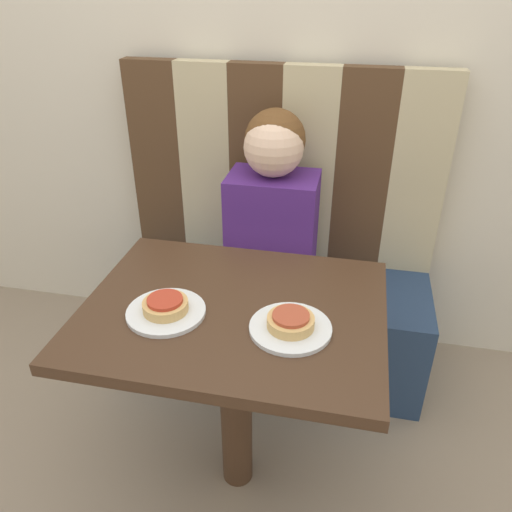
% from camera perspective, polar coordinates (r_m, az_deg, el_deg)
% --- Properties ---
extents(ground_plane, '(12.00, 12.00, 0.00)m').
position_cam_1_polar(ground_plane, '(1.88, -2.07, -23.62)').
color(ground_plane, gray).
extents(wall_back, '(7.00, 0.05, 2.60)m').
position_cam_1_polar(wall_back, '(2.00, 3.84, 23.96)').
color(wall_back, beige).
rests_on(wall_back, ground_plane).
extents(booth_seat, '(1.25, 0.47, 0.42)m').
position_cam_1_polar(booth_seat, '(2.14, 1.68, -7.33)').
color(booth_seat, navy).
rests_on(booth_seat, ground_plane).
extents(booth_backrest, '(1.25, 0.07, 0.79)m').
position_cam_1_polar(booth_backrest, '(2.02, 2.99, 10.03)').
color(booth_backrest, '#4C331E').
rests_on(booth_backrest, booth_seat).
extents(dining_table, '(0.82, 0.65, 0.71)m').
position_cam_1_polar(dining_table, '(1.44, -2.51, -9.40)').
color(dining_table, '#422B1C').
rests_on(dining_table, ground_plane).
extents(person, '(0.33, 0.25, 0.67)m').
position_cam_1_polar(person, '(1.86, 1.96, 6.56)').
color(person, '#4C237A').
rests_on(person, booth_seat).
extents(plate_left, '(0.21, 0.21, 0.01)m').
position_cam_1_polar(plate_left, '(1.36, -10.23, -6.30)').
color(plate_left, white).
rests_on(plate_left, dining_table).
extents(plate_right, '(0.21, 0.21, 0.01)m').
position_cam_1_polar(plate_right, '(1.29, 3.95, -8.22)').
color(plate_right, white).
rests_on(plate_right, dining_table).
extents(pizza_left, '(0.12, 0.12, 0.04)m').
position_cam_1_polar(pizza_left, '(1.35, -10.32, -5.51)').
color(pizza_left, tan).
rests_on(pizza_left, plate_left).
extents(pizza_right, '(0.12, 0.12, 0.04)m').
position_cam_1_polar(pizza_right, '(1.27, 3.99, -7.40)').
color(pizza_right, tan).
rests_on(pizza_right, plate_right).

